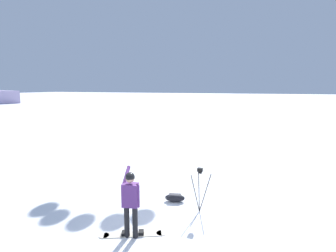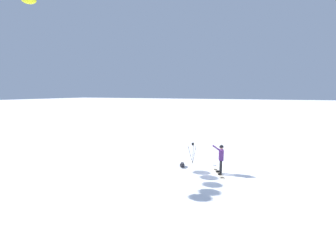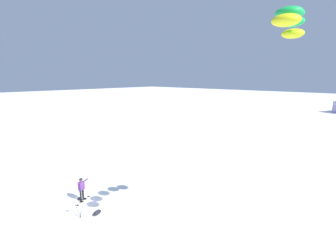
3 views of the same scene
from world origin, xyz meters
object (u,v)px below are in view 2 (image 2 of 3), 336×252
(snowboard, at_px, (219,173))
(gear_bag_large, at_px, (182,165))
(snowboarder, at_px, (221,156))
(camera_tripod, at_px, (193,149))

(snowboard, bearing_deg, gear_bag_large, 172.74)
(snowboarder, distance_m, snowboard, 1.05)
(snowboarder, bearing_deg, snowboard, -173.33)
(snowboarder, distance_m, camera_tripod, 2.42)
(gear_bag_large, relative_size, camera_tripod, 0.52)
(camera_tripod, bearing_deg, gear_bag_large, -112.49)
(snowboarder, xyz_separation_m, gear_bag_large, (-2.46, 0.29, -0.93))
(snowboarder, bearing_deg, camera_tripod, 148.52)
(snowboard, bearing_deg, snowboarder, 6.67)
(snowboarder, relative_size, camera_tripod, 1.26)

